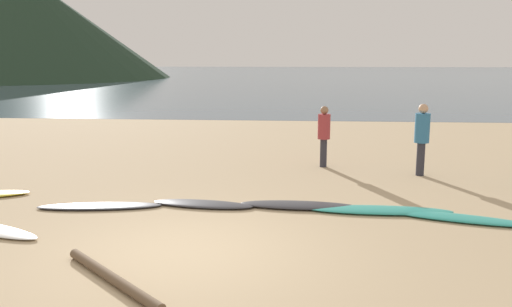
% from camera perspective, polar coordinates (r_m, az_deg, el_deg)
% --- Properties ---
extents(ground_plane, '(120.00, 120.00, 0.20)m').
position_cam_1_polar(ground_plane, '(17.53, -1.09, 0.94)').
color(ground_plane, tan).
rests_on(ground_plane, ground).
extents(ocean_water, '(140.00, 100.00, 0.01)m').
position_cam_1_polar(ocean_water, '(72.99, 3.19, 8.31)').
color(ocean_water, '#475B6B').
rests_on(ocean_water, ground).
extents(headland_hill, '(34.52, 34.52, 12.52)m').
position_cam_1_polar(headland_hill, '(70.99, -23.66, 12.46)').
color(headland_hill, '#1E3323').
rests_on(headland_hill, ground).
extents(surfboard_2, '(2.35, 0.83, 0.07)m').
position_cam_1_polar(surfboard_2, '(10.44, -16.34, -5.40)').
color(surfboard_2, '#333338').
rests_on(surfboard_2, ground).
extents(surfboard_3, '(1.99, 0.75, 0.08)m').
position_cam_1_polar(surfboard_3, '(10.18, -5.71, -5.37)').
color(surfboard_3, '#333338').
rests_on(surfboard_3, ground).
extents(surfboard_4, '(2.24, 0.64, 0.09)m').
position_cam_1_polar(surfboard_4, '(10.06, 4.63, -5.51)').
color(surfboard_4, '#333338').
rests_on(surfboard_4, ground).
extents(surfboard_5, '(2.64, 0.59, 0.08)m').
position_cam_1_polar(surfboard_5, '(10.00, 13.02, -5.89)').
color(surfboard_5, teal).
rests_on(surfboard_5, ground).
extents(surfboard_6, '(2.48, 1.19, 0.08)m').
position_cam_1_polar(surfboard_6, '(9.94, 20.72, -6.44)').
color(surfboard_6, teal).
rests_on(surfboard_6, ground).
extents(person_0, '(0.34, 0.34, 1.70)m').
position_cam_1_polar(person_0, '(13.07, 17.28, 2.04)').
color(person_0, '#2D2D38').
rests_on(person_0, ground).
extents(person_1, '(0.31, 0.31, 1.55)m').
position_cam_1_polar(person_1, '(13.57, 7.26, 2.37)').
color(person_1, '#2D2D38').
rests_on(person_1, ground).
extents(driftwood_log, '(1.74, 1.66, 0.13)m').
position_cam_1_polar(driftwood_log, '(7.10, -15.06, -12.70)').
color(driftwood_log, brown).
rests_on(driftwood_log, ground).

